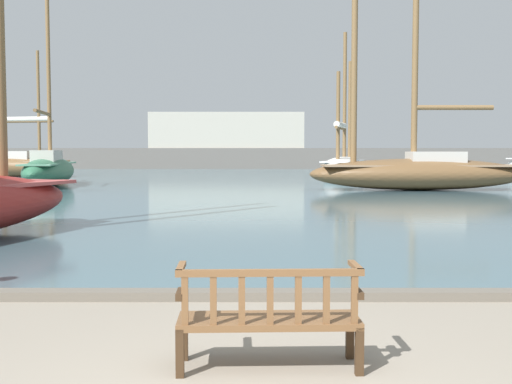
# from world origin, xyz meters

# --- Properties ---
(harbor_water) EXTENTS (100.00, 80.00, 0.08)m
(harbor_water) POSITION_xyz_m (0.00, 44.00, 0.04)
(harbor_water) COLOR #476670
(harbor_water) RESTS_ON ground
(quay_edge_kerb) EXTENTS (40.00, 0.30, 0.12)m
(quay_edge_kerb) POSITION_xyz_m (0.00, 3.85, 0.06)
(quay_edge_kerb) COLOR #675F54
(quay_edge_kerb) RESTS_ON ground
(park_bench) EXTENTS (1.62, 0.57, 0.92)m
(park_bench) POSITION_xyz_m (0.13, 1.21, 0.47)
(park_bench) COLOR #3D2A19
(park_bench) RESTS_ON ground
(sailboat_mid_starboard) EXTENTS (3.22, 10.95, 12.48)m
(sailboat_mid_starboard) POSITION_xyz_m (-10.78, 29.14, 1.00)
(sailboat_mid_starboard) COLOR #2D6647
(sailboat_mid_starboard) RESTS_ON harbor_water
(sailboat_outer_starboard) EXTENTS (5.13, 9.53, 10.25)m
(sailboat_outer_starboard) POSITION_xyz_m (6.29, 41.50, 1.03)
(sailboat_outer_starboard) COLOR silver
(sailboat_outer_starboard) RESTS_ON harbor_water
(sailboat_far_starboard) EXTENTS (11.62, 4.20, 12.44)m
(sailboat_far_starboard) POSITION_xyz_m (-17.63, 41.10, 1.09)
(sailboat_far_starboard) COLOR brown
(sailboat_far_starboard) RESTS_ON harbor_water
(sailboat_centre_channel) EXTENTS (10.31, 2.90, 14.88)m
(sailboat_centre_channel) POSITION_xyz_m (7.68, 25.81, 1.14)
(sailboat_centre_channel) COLOR brown
(sailboat_centre_channel) RESTS_ON harbor_water
(far_breakwater) EXTENTS (59.22, 2.40, 5.91)m
(far_breakwater) POSITION_xyz_m (-0.83, 62.31, 1.91)
(far_breakwater) COLOR #66605B
(far_breakwater) RESTS_ON ground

